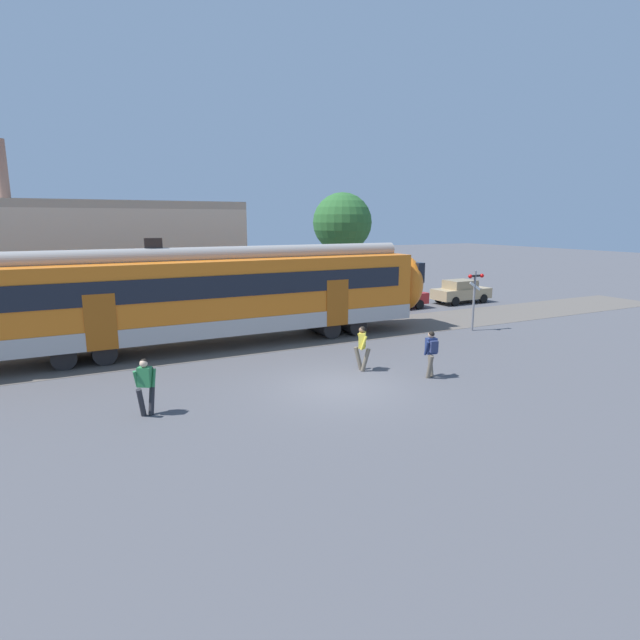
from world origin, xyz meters
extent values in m
plane|color=#515156|center=(0.00, 0.00, 0.00)|extent=(160.00, 160.00, 0.00)
cube|color=#B2ADA8|center=(-1.85, 7.36, 1.05)|extent=(18.00, 3.06, 0.70)
cube|color=orange|center=(-1.85, 7.36, 2.60)|extent=(18.00, 3.00, 2.40)
cube|color=black|center=(-1.85, 5.85, 2.80)|extent=(16.56, 0.03, 0.90)
cube|color=#AC5413|center=(3.10, 5.84, 1.75)|extent=(1.10, 0.04, 2.10)
cube|color=#AC5413|center=(-6.80, 5.84, 1.75)|extent=(1.10, 0.04, 2.10)
cylinder|color=gray|center=(-1.85, 7.36, 3.98)|extent=(17.64, 0.70, 0.70)
cube|color=black|center=(-4.55, 7.36, 4.53)|extent=(0.70, 0.12, 0.40)
cylinder|color=black|center=(4.43, 7.36, 0.45)|extent=(0.90, 2.40, 0.90)
cylinder|color=black|center=(3.03, 7.36, 0.45)|extent=(0.90, 2.40, 0.90)
cylinder|color=black|center=(-6.73, 7.36, 0.45)|extent=(0.90, 2.40, 0.90)
cylinder|color=black|center=(-8.13, 7.36, 0.45)|extent=(0.90, 2.40, 0.90)
ellipsoid|color=orange|center=(7.70, 7.36, 2.25)|extent=(1.80, 2.85, 2.95)
cube|color=black|center=(8.05, 7.36, 2.85)|extent=(0.40, 2.40, 1.00)
cylinder|color=#28282D|center=(-6.18, 0.26, 0.43)|extent=(0.31, 0.38, 0.87)
cylinder|color=#28282D|center=(-5.88, 0.40, 0.43)|extent=(0.31, 0.38, 0.87)
cube|color=#2D7F47|center=(-6.03, 0.33, 1.14)|extent=(0.43, 0.39, 0.56)
cylinder|color=#2D7F47|center=(-5.81, 0.28, 1.09)|extent=(0.21, 0.26, 0.52)
cylinder|color=#2D7F47|center=(-6.26, 0.38, 1.09)|extent=(0.21, 0.26, 0.52)
sphere|color=beige|center=(-6.04, 0.31, 1.53)|extent=(0.22, 0.22, 0.22)
sphere|color=black|center=(-6.03, 0.33, 1.56)|extent=(0.20, 0.20, 0.20)
cube|color=black|center=(-5.94, 0.48, 1.16)|extent=(0.32, 0.28, 0.40)
cylinder|color=#6B6051|center=(1.59, 1.46, 0.43)|extent=(0.37, 0.33, 0.87)
cylinder|color=#6B6051|center=(1.71, 1.15, 0.43)|extent=(0.37, 0.33, 0.87)
cube|color=gold|center=(1.65, 1.30, 1.14)|extent=(0.41, 0.43, 0.56)
cylinder|color=gold|center=(1.58, 1.08, 1.09)|extent=(0.25, 0.22, 0.52)
cylinder|color=gold|center=(1.72, 1.53, 1.09)|extent=(0.25, 0.22, 0.52)
sphere|color=brown|center=(1.63, 1.32, 1.53)|extent=(0.22, 0.22, 0.22)
sphere|color=black|center=(1.65, 1.30, 1.56)|extent=(0.20, 0.20, 0.20)
cylinder|color=#6B6051|center=(3.48, -0.35, 0.43)|extent=(0.21, 0.37, 0.87)
cylinder|color=#6B6051|center=(3.25, -0.60, 0.43)|extent=(0.21, 0.37, 0.87)
cube|color=navy|center=(3.36, -0.47, 1.14)|extent=(0.40, 0.30, 0.56)
cylinder|color=navy|center=(3.13, -0.51, 1.09)|extent=(0.13, 0.26, 0.52)
cylinder|color=navy|center=(3.59, -0.43, 1.09)|extent=(0.13, 0.26, 0.52)
sphere|color=tan|center=(3.37, -0.45, 1.53)|extent=(0.22, 0.22, 0.22)
sphere|color=black|center=(3.36, -0.47, 1.56)|extent=(0.20, 0.20, 0.20)
cube|color=navy|center=(3.33, -0.65, 1.16)|extent=(0.30, 0.21, 0.40)
cube|color=#B22323|center=(10.30, 11.47, 0.64)|extent=(4.08, 1.85, 0.68)
cube|color=maroon|center=(10.15, 11.46, 1.26)|extent=(1.97, 1.54, 0.56)
cube|color=black|center=(11.09, 11.51, 1.22)|extent=(0.19, 1.37, 0.48)
cylinder|color=black|center=(11.49, 12.31, 0.30)|extent=(0.61, 0.23, 0.60)
cylinder|color=black|center=(11.57, 10.76, 0.30)|extent=(0.61, 0.23, 0.60)
cylinder|color=black|center=(9.02, 12.19, 0.30)|extent=(0.61, 0.23, 0.60)
cylinder|color=black|center=(9.10, 10.63, 0.30)|extent=(0.61, 0.23, 0.60)
cube|color=tan|center=(15.62, 11.51, 0.64)|extent=(4.03, 1.73, 0.68)
cube|color=#9D8662|center=(15.47, 11.51, 1.26)|extent=(1.93, 1.48, 0.56)
cube|color=black|center=(16.42, 11.53, 1.22)|extent=(0.15, 1.37, 0.48)
cylinder|color=black|center=(16.84, 12.32, 0.30)|extent=(0.60, 0.21, 0.60)
cylinder|color=black|center=(16.88, 10.76, 0.30)|extent=(0.60, 0.21, 0.60)
cylinder|color=black|center=(14.36, 12.26, 0.30)|extent=(0.60, 0.21, 0.60)
cylinder|color=black|center=(14.40, 10.70, 0.30)|extent=(0.60, 0.21, 0.60)
cylinder|color=gray|center=(10.15, 4.65, 1.50)|extent=(0.11, 0.11, 3.00)
cube|color=black|center=(10.15, 4.65, 2.75)|extent=(0.80, 0.10, 0.10)
sphere|color=red|center=(9.77, 4.59, 2.75)|extent=(0.20, 0.20, 0.20)
sphere|color=red|center=(10.53, 4.59, 2.75)|extent=(0.20, 0.20, 0.20)
cube|color=white|center=(10.15, 4.62, 2.25)|extent=(0.72, 0.03, 0.48)
cube|color=beige|center=(-5.91, 14.99, 3.00)|extent=(14.04, 5.00, 6.00)
cube|color=#9F9686|center=(-5.91, 14.99, 6.20)|extent=(14.04, 5.00, 0.40)
cylinder|color=#8C6656|center=(-10.12, 14.99, 7.60)|extent=(0.50, 0.50, 3.20)
cylinder|color=brown|center=(9.78, 17.45, 1.92)|extent=(0.32, 0.32, 3.84)
sphere|color=#2D662D|center=(9.78, 17.45, 5.29)|extent=(4.14, 4.14, 4.14)
camera|label=1|loc=(-7.63, -13.77, 5.41)|focal=28.00mm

